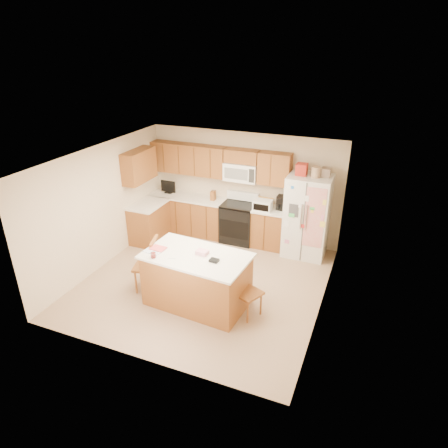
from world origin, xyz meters
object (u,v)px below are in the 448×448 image
at_px(refrigerator, 307,215).
at_px(windsor_chair_right, 247,292).
at_px(island, 197,279).
at_px(windsor_chair_left, 148,266).
at_px(stove, 239,222).
at_px(windsor_chair_back, 217,267).

relative_size(refrigerator, windsor_chair_right, 2.13).
height_order(island, windsor_chair_left, island).
distance_m(stove, windsor_chair_right, 2.81).
bearing_deg(refrigerator, windsor_chair_right, -100.53).
xyz_separation_m(windsor_chair_left, windsor_chair_right, (1.98, -0.05, -0.05)).
relative_size(refrigerator, windsor_chair_left, 1.92).
height_order(stove, windsor_chair_right, stove).
bearing_deg(island, windsor_chair_right, 1.78).
xyz_separation_m(island, windsor_chair_left, (-1.05, 0.07, 0.00)).
distance_m(stove, windsor_chair_left, 2.69).
bearing_deg(stove, refrigerator, -2.30).
bearing_deg(refrigerator, windsor_chair_left, -134.73).
height_order(stove, windsor_chair_back, stove).
height_order(refrigerator, island, refrigerator).
bearing_deg(windsor_chair_back, windsor_chair_right, -35.97).
bearing_deg(windsor_chair_left, windsor_chair_right, -1.31).
relative_size(windsor_chair_left, windsor_chair_right, 1.11).
height_order(island, windsor_chair_back, island).
xyz_separation_m(refrigerator, windsor_chair_left, (-2.45, -2.47, -0.42)).
bearing_deg(windsor_chair_right, refrigerator, 79.47).
relative_size(island, windsor_chair_back, 2.01).
bearing_deg(windsor_chair_left, refrigerator, 45.27).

